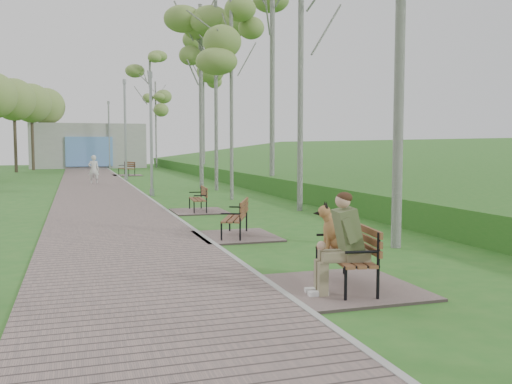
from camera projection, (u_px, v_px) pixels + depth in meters
walkway at (99, 193)px, 24.57m from camera, size 3.50×67.00×0.04m
kerb at (140, 192)px, 25.09m from camera, size 0.10×67.00×0.05m
embankment at (397, 188)px, 27.29m from camera, size 14.00×70.00×1.60m
building_north at (88, 146)px, 52.48m from camera, size 10.00×5.20×4.00m
bench_main at (343, 258)px, 8.15m from camera, size 1.90×2.11×1.66m
bench_second at (235, 229)px, 12.83m from camera, size 1.73×1.92×1.06m
bench_third at (198, 206)px, 17.66m from camera, size 1.60×1.77×0.98m
bench_far at (127, 172)px, 38.76m from camera, size 1.90×2.11×1.17m
lamp_post_second at (151, 138)px, 23.13m from camera, size 0.19×0.19×5.03m
lamp_post_third at (125, 133)px, 33.55m from camera, size 0.23×0.23×5.91m
lamp_post_far at (109, 137)px, 50.44m from camera, size 0.23×0.23×5.95m
pedestrian_near at (94, 170)px, 30.34m from camera, size 0.58×0.40×1.54m
birch_mid_a at (231, 32)px, 21.18m from camera, size 2.39×2.39×8.00m
birch_mid_c at (216, 22)px, 25.61m from camera, size 2.66×2.66×9.66m
birch_far_b at (200, 39)px, 26.87m from camera, size 2.59×2.59×9.02m
birch_far_c at (203, 57)px, 37.15m from camera, size 2.58×2.58×9.96m
birch_distant_a at (150, 76)px, 47.06m from camera, size 2.64×2.64×9.86m
birch_distant_b at (156, 97)px, 52.15m from camera, size 2.45×2.45×8.19m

